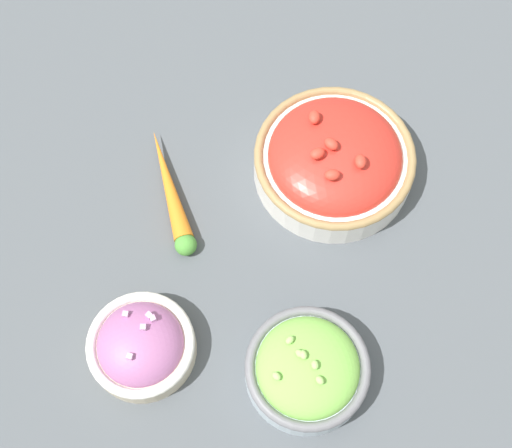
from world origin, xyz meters
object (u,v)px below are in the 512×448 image
at_px(bowl_lettuce, 307,369).
at_px(bowl_red_onion, 141,345).
at_px(bowl_cherry_tomatoes, 334,160).
at_px(loose_carrot, 171,194).

distance_m(bowl_lettuce, bowl_red_onion, 0.20).
bearing_deg(bowl_cherry_tomatoes, loose_carrot, -86.15).
xyz_separation_m(bowl_lettuce, bowl_cherry_tomatoes, (-0.27, 0.08, 0.00)).
xyz_separation_m(bowl_lettuce, bowl_red_onion, (-0.05, -0.20, -0.01)).
bearing_deg(bowl_cherry_tomatoes, bowl_red_onion, -50.91).
xyz_separation_m(bowl_cherry_tomatoes, loose_carrot, (0.02, -0.22, -0.02)).
bearing_deg(loose_carrot, bowl_lettuce, -160.71).
height_order(bowl_lettuce, bowl_red_onion, bowl_lettuce).
xyz_separation_m(bowl_red_onion, loose_carrot, (-0.21, 0.05, -0.01)).
bearing_deg(bowl_lettuce, loose_carrot, -150.36).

